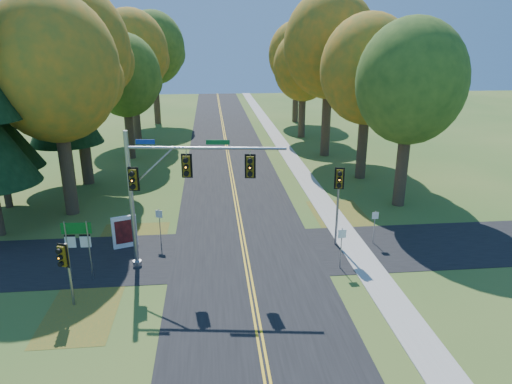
{
  "coord_description": "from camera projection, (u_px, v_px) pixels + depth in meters",
  "views": [
    {
      "loc": [
        -1.68,
        -20.77,
        11.25
      ],
      "look_at": [
        0.71,
        3.05,
        3.2
      ],
      "focal_mm": 32.0,
      "sensor_mm": 36.0,
      "label": 1
    }
  ],
  "objects": [
    {
      "name": "traffic_mast",
      "position": [
        169.0,
        183.0,
        22.24
      ],
      "size": [
        7.82,
        1.33,
        7.14
      ],
      "rotation": [
        0.0,
        0.0,
        -0.13
      ],
      "color": "#92969A",
      "rests_on": "ground"
    },
    {
      "name": "tree_w_e",
      "position": [
        154.0,
        48.0,
        60.86
      ],
      "size": [
        8.4,
        8.4,
        14.97
      ],
      "color": "#38281C",
      "rests_on": "ground"
    },
    {
      "name": "centerline_left",
      "position": [
        246.0,
        270.0,
        23.32
      ],
      "size": [
        0.1,
        160.0,
        0.01
      ],
      "primitive_type": "cube",
      "color": "gold",
      "rests_on": "road_main"
    },
    {
      "name": "sidewalk_east",
      "position": [
        366.0,
        264.0,
        23.91
      ],
      "size": [
        1.6,
        160.0,
        0.06
      ],
      "primitive_type": "cube",
      "color": "#9E998E",
      "rests_on": "ground"
    },
    {
      "name": "reg_sign_e_south",
      "position": [
        342.0,
        241.0,
        23.11
      ],
      "size": [
        0.43,
        0.08,
        2.23
      ],
      "rotation": [
        0.0,
        0.0,
        0.07
      ],
      "color": "gray",
      "rests_on": "ground"
    },
    {
      "name": "tree_e_b",
      "position": [
        368.0,
        70.0,
        36.23
      ],
      "size": [
        7.6,
        7.6,
        13.33
      ],
      "color": "#38281C",
      "rests_on": "ground"
    },
    {
      "name": "tree_e_c",
      "position": [
        330.0,
        46.0,
        43.22
      ],
      "size": [
        8.8,
        8.8,
        15.79
      ],
      "color": "#38281C",
      "rests_on": "ground"
    },
    {
      "name": "pine_c",
      "position": [
        57.0,
        61.0,
        34.1
      ],
      "size": [
        5.6,
        5.6,
        20.56
      ],
      "color": "#38281C",
      "rests_on": "ground"
    },
    {
      "name": "road_main",
      "position": [
        248.0,
        270.0,
        23.33
      ],
      "size": [
        8.0,
        160.0,
        0.02
      ],
      "primitive_type": "cube",
      "color": "black",
      "rests_on": "ground"
    },
    {
      "name": "tree_w_a",
      "position": [
        55.0,
        69.0,
        28.11
      ],
      "size": [
        8.0,
        8.0,
        14.15
      ],
      "color": "#38281C",
      "rests_on": "ground"
    },
    {
      "name": "east_signal_pole",
      "position": [
        339.0,
        187.0,
        25.01
      ],
      "size": [
        0.53,
        0.62,
        4.65
      ],
      "rotation": [
        0.0,
        0.0,
        -0.26
      ],
      "color": "gray",
      "rests_on": "ground"
    },
    {
      "name": "tree_w_b",
      "position": [
        74.0,
        51.0,
        34.28
      ],
      "size": [
        8.6,
        8.6,
        15.38
      ],
      "color": "#38281C",
      "rests_on": "ground"
    },
    {
      "name": "reg_sign_e_north",
      "position": [
        375.0,
        221.0,
        26.06
      ],
      "size": [
        0.38,
        0.06,
        1.98
      ],
      "rotation": [
        0.0,
        0.0,
        0.03
      ],
      "color": "gray",
      "rests_on": "ground"
    },
    {
      "name": "centerline_right",
      "position": [
        250.0,
        270.0,
        23.33
      ],
      "size": [
        0.1,
        160.0,
        0.01
      ],
      "primitive_type": "cube",
      "color": "gold",
      "rests_on": "road_main"
    },
    {
      "name": "reg_sign_w",
      "position": [
        159.0,
        220.0,
        25.9
      ],
      "size": [
        0.39,
        0.18,
        2.15
      ],
      "rotation": [
        0.0,
        0.0,
        -0.38
      ],
      "color": "gray",
      "rests_on": "ground"
    },
    {
      "name": "tree_e_a",
      "position": [
        411.0,
        83.0,
        29.99
      ],
      "size": [
        7.2,
        7.2,
        12.73
      ],
      "color": "#38281C",
      "rests_on": "ground"
    },
    {
      "name": "leaf_patch_w_near",
      "position": [
        131.0,
        243.0,
        26.49
      ],
      "size": [
        4.0,
        6.0,
        0.0
      ],
      "primitive_type": "cube",
      "color": "olive",
      "rests_on": "ground"
    },
    {
      "name": "route_sign_cluster",
      "position": [
        77.0,
        239.0,
        21.82
      ],
      "size": [
        1.43,
        0.14,
        3.07
      ],
      "rotation": [
        0.0,
        0.0,
        -0.04
      ],
      "color": "gray",
      "rests_on": "ground"
    },
    {
      "name": "tree_e_d",
      "position": [
        304.0,
        66.0,
        52.59
      ],
      "size": [
        7.0,
        7.0,
        12.32
      ],
      "color": "#38281C",
      "rests_on": "ground"
    },
    {
      "name": "road_cross",
      "position": [
        245.0,
        253.0,
        25.22
      ],
      "size": [
        60.0,
        6.0,
        0.02
      ],
      "primitive_type": "cube",
      "color": "black",
      "rests_on": "ground"
    },
    {
      "name": "leaf_patch_e",
      "position": [
        344.0,
        221.0,
        29.63
      ],
      "size": [
        3.5,
        8.0,
        0.0
      ],
      "primitive_type": "cube",
      "color": "olive",
      "rests_on": "ground"
    },
    {
      "name": "leaf_patch_w_far",
      "position": [
        82.0,
        312.0,
        19.79
      ],
      "size": [
        3.0,
        5.0,
        0.0
      ],
      "primitive_type": "cube",
      "color": "olive",
      "rests_on": "ground"
    },
    {
      "name": "ped_signal_pole",
      "position": [
        64.0,
        260.0,
        19.44
      ],
      "size": [
        0.45,
        0.55,
        3.07
      ],
      "rotation": [
        0.0,
        0.0,
        -0.43
      ],
      "color": "gray",
      "rests_on": "ground"
    },
    {
      "name": "tree_e_e",
      "position": [
        297.0,
        55.0,
        62.5
      ],
      "size": [
        7.8,
        7.8,
        13.74
      ],
      "color": "#38281C",
      "rests_on": "ground"
    },
    {
      "name": "tree_w_c",
      "position": [
        125.0,
        76.0,
        42.98
      ],
      "size": [
        6.8,
        6.8,
        11.91
      ],
      "color": "#38281C",
      "rests_on": "ground"
    },
    {
      "name": "info_kiosk",
      "position": [
        125.0,
        232.0,
        25.64
      ],
      "size": [
        1.34,
        0.62,
        1.88
      ],
      "rotation": [
        0.0,
        0.0,
        0.34
      ],
      "color": "white",
      "rests_on": "ground"
    },
    {
      "name": "ground",
      "position": [
        248.0,
        270.0,
        23.33
      ],
      "size": [
        160.0,
        160.0,
        0.0
      ],
      "primitive_type": "plane",
      "color": "#315A1F",
      "rests_on": "ground"
    },
    {
      "name": "tree_w_d",
      "position": [
        132.0,
        53.0,
        50.55
      ],
      "size": [
        8.2,
        8.2,
        14.56
      ],
      "color": "#38281C",
      "rests_on": "ground"
    }
  ]
}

